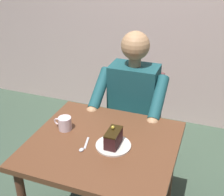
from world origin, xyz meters
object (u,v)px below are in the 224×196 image
Objects in this scene: chair at (136,120)px; coffee_cup at (65,123)px; dessert_spoon at (84,147)px; seated_person at (130,112)px; cake_slice at (113,138)px; dining_table at (103,156)px.

chair reaches higher than coffee_cup.
coffee_cup is 0.82× the size of dessert_spoon.
seated_person is 0.61m from cake_slice.
dining_table is 0.32m from coffee_cup.
dessert_spoon is at bearing 44.24° from dining_table.
dining_table is 0.18m from cake_slice.
cake_slice is at bearing -156.43° from dessert_spoon.
seated_person reaches higher than cake_slice.
chair is at bearing -84.56° from cake_slice.
coffee_cup is at bearing 68.21° from chair.
cake_slice is (-0.07, 0.58, 0.16)m from seated_person.
cake_slice is 0.35m from coffee_cup.
dessert_spoon is (0.08, 0.08, 0.11)m from dining_table.
cake_slice is 1.17× the size of coffee_cup.
dessert_spoon reaches higher than dining_table.
seated_person is 8.83× the size of dessert_spoon.
seated_person is 0.61m from coffee_cup.
chair is 0.81m from coffee_cup.
dessert_spoon is at bearing 145.61° from coffee_cup.
cake_slice is (-0.07, 0.75, 0.33)m from chair.
dining_table is 0.97× the size of chair.
coffee_cup is (0.28, 0.69, 0.32)m from chair.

